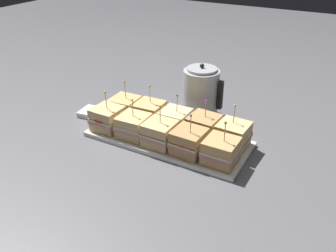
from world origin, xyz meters
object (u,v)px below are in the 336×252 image
(kettle_steel, at_px, (201,92))
(napkin_stack, at_px, (92,112))
(sandwich_front_left, at_px, (134,126))
(sandwich_back_right, at_px, (204,127))
(sandwich_back_far_left, at_px, (125,107))
(sandwich_back_center, at_px, (176,121))
(sandwich_back_far_right, at_px, (233,135))
(sandwich_front_center, at_px, (160,134))
(sandwich_front_far_left, at_px, (108,119))
(sandwich_front_far_right, at_px, (221,151))
(serving_platter, at_px, (168,139))
(sandwich_back_left, at_px, (149,113))
(sandwich_front_right, at_px, (189,142))

(kettle_steel, bearing_deg, napkin_stack, -150.85)
(sandwich_front_left, relative_size, sandwich_back_right, 0.99)
(sandwich_back_far_left, height_order, sandwich_back_center, sandwich_back_far_left)
(sandwich_back_far_right, distance_m, napkin_stack, 0.68)
(sandwich_back_far_right, bearing_deg, sandwich_back_right, 179.36)
(sandwich_front_center, height_order, sandwich_back_right, sandwich_front_center)
(sandwich_front_far_left, height_order, sandwich_back_right, sandwich_front_far_left)
(sandwich_front_far_right, xyz_separation_m, sandwich_back_center, (-0.25, 0.13, -0.00))
(serving_platter, bearing_deg, sandwich_front_far_right, -14.37)
(sandwich_back_center, bearing_deg, sandwich_back_far_right, 0.41)
(sandwich_front_center, relative_size, sandwich_back_center, 1.02)
(sandwich_front_far_left, relative_size, sandwich_front_center, 1.04)
(sandwich_front_left, relative_size, sandwich_back_far_left, 0.96)
(sandwich_front_far_right, relative_size, napkin_stack, 1.52)
(sandwich_back_center, bearing_deg, sandwich_back_left, 178.05)
(sandwich_back_far_right, relative_size, napkin_stack, 1.55)
(sandwich_front_far_left, distance_m, sandwich_front_center, 0.26)
(sandwich_back_far_left, bearing_deg, sandwich_front_left, -44.14)
(sandwich_front_left, relative_size, kettle_steel, 0.67)
(sandwich_front_far_right, bearing_deg, sandwich_back_left, 161.16)
(sandwich_front_far_left, xyz_separation_m, sandwich_back_far_left, (0.00, 0.13, -0.00))
(sandwich_front_far_right, xyz_separation_m, sandwich_back_left, (-0.38, 0.13, 0.00))
(sandwich_front_center, xyz_separation_m, napkin_stack, (-0.43, 0.10, -0.05))
(sandwich_front_far_left, bearing_deg, sandwich_front_far_right, -0.34)
(kettle_steel, bearing_deg, sandwich_back_right, -62.64)
(sandwich_back_left, distance_m, kettle_steel, 0.26)
(sandwich_front_far_left, distance_m, sandwich_front_right, 0.38)
(sandwich_back_right, bearing_deg, napkin_stack, -176.73)
(sandwich_front_center, relative_size, sandwich_back_right, 1.01)
(sandwich_front_center, distance_m, sandwich_front_right, 0.12)
(sandwich_front_far_left, bearing_deg, kettle_steel, 51.28)
(serving_platter, xyz_separation_m, sandwich_back_left, (-0.13, 0.07, 0.06))
(sandwich_front_left, xyz_separation_m, sandwich_back_center, (0.13, 0.12, 0.00))
(sandwich_front_far_right, bearing_deg, sandwich_back_far_left, 165.74)
(sandwich_front_left, distance_m, sandwich_back_right, 0.28)
(sandwich_back_right, bearing_deg, sandwich_front_far_right, -45.98)
(sandwich_back_left, height_order, kettle_steel, kettle_steel)
(serving_platter, xyz_separation_m, kettle_steel, (0.02, 0.28, 0.10))
(sandwich_back_far_right, bearing_deg, sandwich_back_left, 179.60)
(napkin_stack, bearing_deg, serving_platter, -4.31)
(sandwich_back_far_left, relative_size, napkin_stack, 1.54)
(sandwich_back_left, relative_size, sandwich_back_center, 1.05)
(serving_platter, height_order, sandwich_back_center, sandwich_back_center)
(serving_platter, relative_size, sandwich_back_left, 3.74)
(sandwich_front_center, distance_m, sandwich_back_far_right, 0.28)
(sandwich_back_center, relative_size, kettle_steel, 0.67)
(sandwich_front_far_left, bearing_deg, sandwich_back_center, 25.31)
(sandwich_back_left, bearing_deg, sandwich_front_far_left, -135.39)
(sandwich_front_right, bearing_deg, sandwich_front_center, 179.76)
(kettle_steel, height_order, napkin_stack, kettle_steel)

